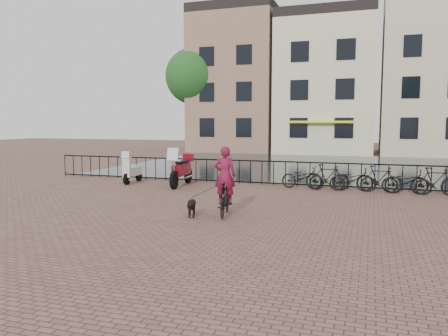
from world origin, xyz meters
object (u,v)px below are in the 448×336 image
(cyclist, at_px, (225,185))
(scooter, at_px, (133,166))
(motorcycle, at_px, (181,166))
(dog, at_px, (192,207))

(cyclist, relative_size, scooter, 1.44)
(motorcycle, distance_m, scooter, 2.42)
(dog, height_order, scooter, scooter)
(cyclist, xyz_separation_m, dog, (-0.83, -0.43, -0.60))
(cyclist, bearing_deg, scooter, -51.27)
(cyclist, height_order, scooter, cyclist)
(motorcycle, relative_size, scooter, 1.49)
(dog, bearing_deg, scooter, 113.04)
(motorcycle, bearing_deg, dog, -68.39)
(scooter, bearing_deg, motorcycle, -10.53)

